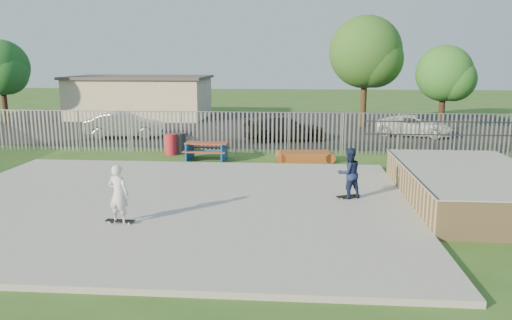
# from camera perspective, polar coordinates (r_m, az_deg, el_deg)

# --- Properties ---
(ground) EXTENTS (120.00, 120.00, 0.00)m
(ground) POSITION_cam_1_polar(r_m,az_deg,el_deg) (15.95, -9.98, -5.17)
(ground) COLOR #32561D
(ground) RESTS_ON ground
(concrete_slab) EXTENTS (15.00, 12.00, 0.15)m
(concrete_slab) POSITION_cam_1_polar(r_m,az_deg,el_deg) (15.93, -9.99, -4.91)
(concrete_slab) COLOR #979792
(concrete_slab) RESTS_ON ground
(quarter_pipe) EXTENTS (5.50, 7.05, 2.19)m
(quarter_pipe) POSITION_cam_1_polar(r_m,az_deg,el_deg) (17.23, 23.27, -2.77)
(quarter_pipe) COLOR tan
(quarter_pipe) RESTS_ON ground
(fence) EXTENTS (26.04, 16.02, 2.00)m
(fence) POSITION_cam_1_polar(r_m,az_deg,el_deg) (19.89, -4.01, 1.28)
(fence) COLOR gray
(fence) RESTS_ON ground
(picnic_table) EXTENTS (1.97, 1.64, 0.81)m
(picnic_table) POSITION_cam_1_polar(r_m,az_deg,el_deg) (22.73, -5.63, 1.04)
(picnic_table) COLOR brown
(picnic_table) RESTS_ON ground
(funbox) EXTENTS (2.25, 1.27, 0.43)m
(funbox) POSITION_cam_1_polar(r_m,az_deg,el_deg) (22.42, 5.61, 0.39)
(funbox) COLOR brown
(funbox) RESTS_ON ground
(trash_bin_red) EXTENTS (0.60, 0.60, 1.00)m
(trash_bin_red) POSITION_cam_1_polar(r_m,az_deg,el_deg) (24.19, -9.68, 1.78)
(trash_bin_red) COLOR #AF1B27
(trash_bin_red) RESTS_ON ground
(trash_bin_grey) EXTENTS (0.60, 0.60, 1.00)m
(trash_bin_grey) POSITION_cam_1_polar(r_m,az_deg,el_deg) (24.36, -8.83, 1.88)
(trash_bin_grey) COLOR #272729
(trash_bin_grey) RESTS_ON ground
(parking_lot) EXTENTS (40.00, 18.00, 0.02)m
(parking_lot) POSITION_cam_1_polar(r_m,az_deg,el_deg) (34.30, -2.08, 3.98)
(parking_lot) COLOR black
(parking_lot) RESTS_ON ground
(car_silver) EXTENTS (4.59, 2.16, 1.45)m
(car_silver) POSITION_cam_1_polar(r_m,az_deg,el_deg) (29.75, -14.76, 3.86)
(car_silver) COLOR #A8A8AD
(car_silver) RESTS_ON parking_lot
(car_dark) EXTENTS (5.01, 3.00, 1.36)m
(car_dark) POSITION_cam_1_polar(r_m,az_deg,el_deg) (27.88, 3.24, 3.63)
(car_dark) COLOR black
(car_dark) RESTS_ON parking_lot
(car_white) EXTENTS (4.80, 3.23, 1.22)m
(car_white) POSITION_cam_1_polar(r_m,az_deg,el_deg) (30.86, 17.59, 3.75)
(car_white) COLOR white
(car_white) RESTS_ON parking_lot
(building) EXTENTS (10.40, 6.40, 3.20)m
(building) POSITION_cam_1_polar(r_m,az_deg,el_deg) (39.72, -13.05, 7.05)
(building) COLOR beige
(building) RESTS_ON ground
(tree_left) EXTENTS (3.76, 3.76, 5.80)m
(tree_left) POSITION_cam_1_polar(r_m,az_deg,el_deg) (38.82, -27.12, 9.38)
(tree_left) COLOR #402719
(tree_left) RESTS_ON ground
(tree_mid) EXTENTS (4.73, 4.73, 7.30)m
(tree_mid) POSITION_cam_1_polar(r_m,az_deg,el_deg) (34.19, 12.40, 11.94)
(tree_mid) COLOR #45301B
(tree_mid) RESTS_ON ground
(tree_right) EXTENTS (3.46, 3.46, 5.34)m
(tree_right) POSITION_cam_1_polar(r_m,az_deg,el_deg) (33.44, 20.73, 9.21)
(tree_right) COLOR #3C2218
(tree_right) RESTS_ON ground
(skateboard_a) EXTENTS (0.81, 0.52, 0.08)m
(skateboard_a) POSITION_cam_1_polar(r_m,az_deg,el_deg) (16.29, 10.48, -4.14)
(skateboard_a) COLOR black
(skateboard_a) RESTS_ON concrete_slab
(skateboard_b) EXTENTS (0.81, 0.26, 0.08)m
(skateboard_b) POSITION_cam_1_polar(r_m,az_deg,el_deg) (14.14, -15.26, -6.79)
(skateboard_b) COLOR black
(skateboard_b) RESTS_ON concrete_slab
(skater_navy) EXTENTS (0.98, 0.89, 1.62)m
(skater_navy) POSITION_cam_1_polar(r_m,az_deg,el_deg) (16.10, 10.58, -1.49)
(skater_navy) COLOR #162044
(skater_navy) RESTS_ON concrete_slab
(skater_white) EXTENTS (0.67, 0.52, 1.62)m
(skater_white) POSITION_cam_1_polar(r_m,az_deg,el_deg) (13.92, -15.43, -3.77)
(skater_white) COLOR silver
(skater_white) RESTS_ON concrete_slab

